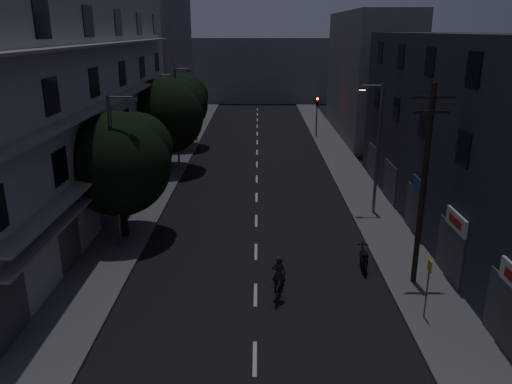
{
  "coord_description": "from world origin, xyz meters",
  "views": [
    {
      "loc": [
        0.11,
        -13.08,
        11.18
      ],
      "look_at": [
        0.0,
        12.0,
        3.0
      ],
      "focal_mm": 35.0,
      "sensor_mm": 36.0,
      "label": 1
    }
  ],
  "objects_px": {
    "utility_pole": "(424,183)",
    "cyclist": "(279,286)",
    "motorcycle": "(364,261)",
    "bus_stop_sign": "(428,279)"
  },
  "relations": [
    {
      "from": "utility_pole",
      "to": "motorcycle",
      "type": "bearing_deg",
      "value": 144.22
    },
    {
      "from": "bus_stop_sign",
      "to": "cyclist",
      "type": "relative_size",
      "value": 1.2
    },
    {
      "from": "bus_stop_sign",
      "to": "cyclist",
      "type": "xyz_separation_m",
      "value": [
        -5.79,
        1.57,
        -1.18
      ]
    },
    {
      "from": "utility_pole",
      "to": "bus_stop_sign",
      "type": "height_order",
      "value": "utility_pole"
    },
    {
      "from": "utility_pole",
      "to": "bus_stop_sign",
      "type": "distance_m",
      "value": 4.29
    },
    {
      "from": "utility_pole",
      "to": "bus_stop_sign",
      "type": "relative_size",
      "value": 3.56
    },
    {
      "from": "bus_stop_sign",
      "to": "motorcycle",
      "type": "relative_size",
      "value": 1.31
    },
    {
      "from": "utility_pole",
      "to": "cyclist",
      "type": "xyz_separation_m",
      "value": [
        -6.26,
        -1.48,
        -4.16
      ]
    },
    {
      "from": "utility_pole",
      "to": "bus_stop_sign",
      "type": "bearing_deg",
      "value": -98.73
    },
    {
      "from": "motorcycle",
      "to": "utility_pole",
      "type": "bearing_deg",
      "value": -32.48
    }
  ]
}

